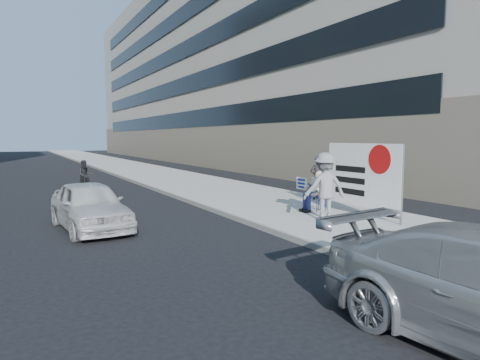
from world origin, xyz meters
TOP-DOWN VIEW (x-y plane):
  - ground at (0.00, 0.00)m, footprint 160.00×160.00m
  - near_sidewalk at (4.00, 20.00)m, footprint 5.00×120.00m
  - near_building at (17.00, 32.00)m, footprint 14.00×70.00m
  - seated_protester at (4.07, 2.31)m, footprint 0.83×1.11m
  - jogger at (3.36, 0.95)m, footprint 1.38×0.96m
  - pedestrian_woman at (5.80, 4.33)m, footprint 0.71×0.70m
  - protest_banner at (4.78, 0.95)m, footprint 0.08×3.06m
  - white_sedan_near at (-2.68, 3.54)m, footprint 1.93×4.05m
  - motorcycle at (-1.40, 13.37)m, footprint 0.71×2.04m

SIDE VIEW (x-z plane):
  - ground at x=0.00m, z-range 0.00..0.00m
  - near_sidewalk at x=4.00m, z-range 0.00..0.15m
  - motorcycle at x=-1.40m, z-range -0.08..1.35m
  - white_sedan_near at x=-2.68m, z-range 0.00..1.34m
  - seated_protester at x=4.07m, z-range 0.22..1.53m
  - pedestrian_woman at x=5.80m, z-range 0.15..1.81m
  - jogger at x=3.36m, z-range 0.15..2.10m
  - protest_banner at x=4.78m, z-range 0.30..2.50m
  - near_building at x=17.00m, z-range 0.00..20.00m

